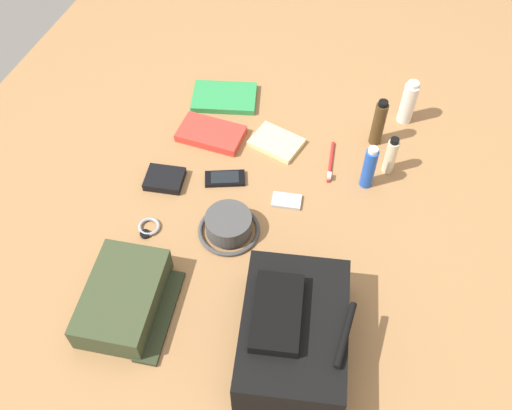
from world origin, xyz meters
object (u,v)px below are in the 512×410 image
Objects in this scene: toiletry_pouch at (125,299)px; lotion_bottle at (391,156)px; bucket_hat at (229,226)px; notepad at (276,142)px; backpack at (293,332)px; media_player at (286,201)px; travel_guidebook at (211,134)px; cologne_bottle at (379,123)px; deodorant_spray at (369,168)px; paperback_novel at (224,98)px; toothpaste_tube at (408,102)px; wristwatch at (149,228)px; toothbrush at (331,164)px; wallet at (165,179)px; cell_phone at (225,178)px.

lotion_bottle is at bearing 141.04° from toiletry_pouch.
notepad is (-0.36, 0.02, -0.02)m from bucket_hat.
backpack is 0.43m from toiletry_pouch.
backpack is 0.44m from media_player.
lotion_bottle is at bearing 94.37° from travel_guidebook.
travel_guidebook is (0.15, -0.49, -0.07)m from cologne_bottle.
deodorant_spray is 0.57m from paperback_novel.
notepad is (0.01, -0.35, -0.06)m from lotion_bottle.
toothpaste_tube is at bearing 99.65° from paperback_novel.
media_player is at bearing -161.37° from backpack.
wristwatch is at bearing -1.37° from paperback_novel.
backpack is 2.48× the size of toothbrush.
bucket_hat is 1.15× the size of notepad.
deodorant_spray is 0.25m from media_player.
deodorant_spray reaches higher than travel_guidebook.
lotion_bottle is at bearing 102.55° from toothbrush.
travel_guidebook is 0.21m from notepad.
bucket_hat is 0.72× the size of paperback_novel.
toothpaste_tube reaches higher than wristwatch.
bucket_hat is 1.03× the size of cologne_bottle.
deodorant_spray is 1.39× the size of wallet.
media_player is (0.44, -0.26, -0.07)m from toothpaste_tube.
toothpaste_tube is 0.77× the size of travel_guidebook.
backpack reaches higher than lotion_bottle.
toiletry_pouch reaches higher than travel_guidebook.
wallet reaches higher than wristwatch.
cell_phone is (0.32, 0.13, -0.00)m from paperback_novel.
cologne_bottle reaches higher than bucket_hat.
toothpaste_tube reaches higher than deodorant_spray.
backpack is at bearing 37.91° from cell_phone.
deodorant_spray is 0.64× the size of paperback_novel.
cologne_bottle reaches higher than wristwatch.
lotion_bottle is 0.67m from wallet.
toothpaste_tube is 0.23m from lotion_bottle.
wristwatch is (0.56, -0.01, -0.00)m from paperback_novel.
lotion_bottle is at bearing 29.82° from cologne_bottle.
backpack is 2.38× the size of cologne_bottle.
cologne_bottle is (-0.47, 0.31, 0.05)m from bucket_hat.
toiletry_pouch is 0.62m from travel_guidebook.
cell_phone is at bearing -73.22° from deodorant_spray.
toothbrush is (-0.59, -0.05, -0.06)m from backpack.
paperback_novel is at bearing -102.86° from lotion_bottle.
backpack is 0.73m from cologne_bottle.
cologne_bottle reaches higher than cell_phone.
cell_phone is at bearing -95.74° from media_player.
deodorant_spray reaches higher than bucket_hat.
deodorant_spray reaches higher than wallet.
travel_guidebook is at bearing 154.73° from wallet.
paperback_novel is 0.56m from wristwatch.
toiletry_pouch is 0.48m from cell_phone.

